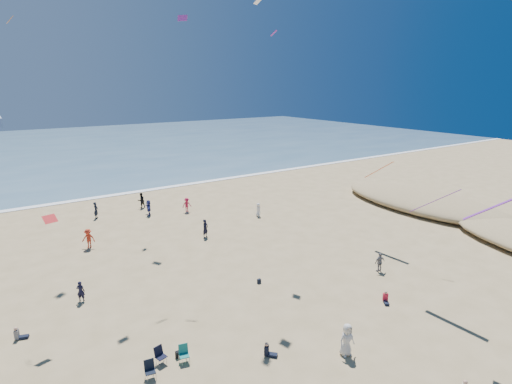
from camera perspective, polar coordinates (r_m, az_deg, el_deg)
ocean at (r=106.78m, az=-28.22°, el=5.33°), size 220.00×100.00×0.06m
surf_line at (r=58.12m, az=-22.60°, el=-0.88°), size 220.00×1.20×0.08m
standing_flyers at (r=34.44m, az=-6.04°, el=-8.95°), size 29.24×48.20×1.93m
seated_group at (r=24.21m, az=8.81°, el=-21.81°), size 22.96×21.82×0.84m
chair_cluster at (r=23.88m, az=-12.82°, el=-22.38°), size 2.71×1.51×1.00m
black_backpack at (r=24.67m, az=-11.04°, el=-21.80°), size 0.30×0.22×0.38m
navy_bag at (r=31.66m, az=0.44°, el=-12.60°), size 0.28×0.18×0.34m
kites_aloft at (r=30.16m, az=4.65°, el=15.13°), size 38.87×43.55×29.29m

